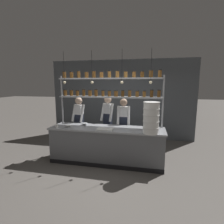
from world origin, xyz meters
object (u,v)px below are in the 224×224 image
(prep_bowl_near_left, at_px, (84,124))
(prep_bowl_center_front, at_px, (68,126))
(container_stack, at_px, (151,118))
(chef_right, at_px, (123,123))
(spice_shelf_unit, at_px, (109,89))
(serving_cup_front, at_px, (57,126))
(chef_left, at_px, (79,121))
(chef_center, at_px, (108,120))
(cutting_board, at_px, (105,129))

(prep_bowl_near_left, xyz_separation_m, prep_bowl_center_front, (-0.33, -0.30, -0.00))
(container_stack, xyz_separation_m, prep_bowl_near_left, (-1.77, 0.43, -0.34))
(chef_right, distance_m, prep_bowl_center_front, 1.52)
(spice_shelf_unit, relative_size, serving_cup_front, 32.92)
(chef_left, xyz_separation_m, prep_bowl_near_left, (0.32, -0.42, 0.00))
(container_stack, height_order, prep_bowl_near_left, container_stack)
(container_stack, height_order, prep_bowl_center_front, container_stack)
(chef_center, relative_size, cutting_board, 4.20)
(cutting_board, bearing_deg, serving_cup_front, -177.19)
(prep_bowl_near_left, bearing_deg, chef_right, 22.14)
(cutting_board, bearing_deg, chef_left, 142.28)
(container_stack, distance_m, serving_cup_front, 2.38)
(container_stack, bearing_deg, serving_cup_front, 179.37)
(chef_left, height_order, serving_cup_front, chef_left)
(cutting_board, relative_size, prep_bowl_center_front, 2.40)
(prep_bowl_center_front, height_order, serving_cup_front, serving_cup_front)
(prep_bowl_near_left, relative_size, serving_cup_front, 2.24)
(spice_shelf_unit, bearing_deg, chef_left, 165.87)
(cutting_board, height_order, prep_bowl_near_left, prep_bowl_near_left)
(chef_right, distance_m, container_stack, 1.18)
(spice_shelf_unit, relative_size, chef_right, 1.73)
(container_stack, bearing_deg, chef_center, 140.19)
(spice_shelf_unit, relative_size, chef_left, 1.71)
(chef_right, bearing_deg, spice_shelf_unit, -152.71)
(chef_right, relative_size, cutting_board, 4.07)
(prep_bowl_near_left, bearing_deg, spice_shelf_unit, 15.16)
(chef_center, distance_m, serving_cup_front, 1.50)
(chef_right, bearing_deg, chef_left, 173.80)
(chef_left, bearing_deg, spice_shelf_unit, -3.43)
(spice_shelf_unit, xyz_separation_m, chef_left, (-0.98, 0.25, -0.96))
(container_stack, relative_size, prep_bowl_center_front, 4.33)
(chef_right, bearing_deg, serving_cup_front, -158.90)
(chef_center, xyz_separation_m, chef_right, (0.50, -0.20, -0.03))
(prep_bowl_center_front, bearing_deg, chef_right, 27.91)
(prep_bowl_center_front, bearing_deg, chef_center, 47.31)
(chef_right, relative_size, container_stack, 2.26)
(chef_left, bearing_deg, container_stack, -11.49)
(chef_center, bearing_deg, chef_right, -7.37)
(prep_bowl_near_left, height_order, serving_cup_front, serving_cup_front)
(chef_center, bearing_deg, prep_bowl_near_left, -115.56)
(chef_left, height_order, chef_center, chef_center)
(prep_bowl_center_front, bearing_deg, chef_left, 89.63)
(cutting_board, bearing_deg, prep_bowl_near_left, 152.88)
(chef_center, relative_size, prep_bowl_near_left, 8.74)
(chef_left, distance_m, serving_cup_front, 0.87)
(chef_left, relative_size, prep_bowl_center_front, 9.88)
(chef_right, height_order, prep_bowl_near_left, chef_right)
(chef_right, bearing_deg, chef_center, 152.42)
(spice_shelf_unit, relative_size, cutting_board, 7.05)
(cutting_board, height_order, prep_bowl_center_front, prep_bowl_center_front)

